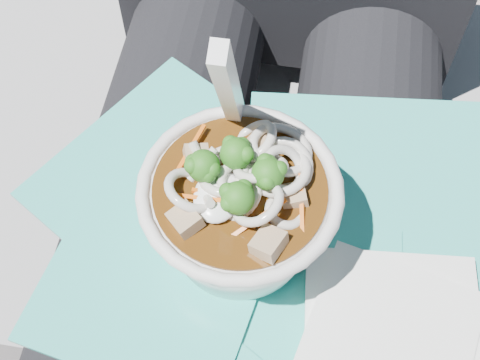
# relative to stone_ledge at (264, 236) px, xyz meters

# --- Properties ---
(stone_ledge) EXTENTS (1.00, 0.51, 0.43)m
(stone_ledge) POSITION_rel_stone_ledge_xyz_m (0.00, 0.00, 0.00)
(stone_ledge) COLOR gray
(stone_ledge) RESTS_ON ground
(lap) EXTENTS (0.32, 0.48, 0.14)m
(lap) POSITION_rel_stone_ledge_xyz_m (0.00, -0.15, 0.28)
(lap) COLOR black
(lap) RESTS_ON stone_ledge
(person_body) EXTENTS (0.34, 0.94, 0.97)m
(person_body) POSITION_rel_stone_ledge_xyz_m (0.00, -0.06, 0.32)
(person_body) COLOR black
(person_body) RESTS_ON ground
(plastic_bag) EXTENTS (0.38, 0.37, 0.01)m
(plastic_bag) POSITION_rel_stone_ledge_xyz_m (0.01, -0.20, 0.36)
(plastic_bag) COLOR #2BB4A6
(plastic_bag) RESTS_ON lap
(napkins) EXTENTS (0.13, 0.13, 0.01)m
(napkins) POSITION_rel_stone_ledge_xyz_m (0.11, -0.24, 0.37)
(napkins) COLOR white
(napkins) RESTS_ON plastic_bag
(udon_bowl) EXTENTS (0.16, 0.16, 0.19)m
(udon_bowl) POSITION_rel_stone_ledge_xyz_m (-0.00, -0.18, 0.42)
(udon_bowl) COLOR white
(udon_bowl) RESTS_ON plastic_bag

